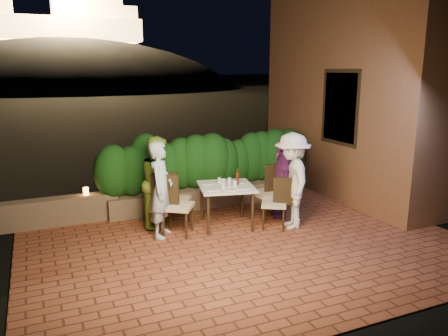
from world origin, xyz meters
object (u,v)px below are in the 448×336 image
chair_right_front (274,203)px  diner_green (159,181)px  bowl (222,181)px  diner_blue (161,190)px  chair_right_back (266,192)px  beer_bottle (237,176)px  dining_table (226,206)px  diner_white (292,181)px  chair_left_front (178,205)px  parapet_lamp (86,191)px  diner_purple (282,178)px  chair_left_back (176,199)px

chair_right_front → diner_green: bearing=4.0°
bowl → diner_blue: bearing=-166.3°
bowl → chair_right_back: size_ratio=0.15×
beer_bottle → diner_green: size_ratio=0.18×
dining_table → diner_white: diner_white is taller
chair_left_front → chair_right_back: (1.76, 0.10, -0.00)m
beer_bottle → chair_right_back: size_ratio=0.28×
dining_table → diner_blue: 1.27m
chair_right_back → diner_green: (-1.93, 0.47, 0.30)m
beer_bottle → chair_left_front: bearing=-178.0°
diner_blue → parapet_lamp: size_ratio=11.62×
chair_right_front → chair_right_back: 0.49m
bowl → diner_purple: (1.12, -0.25, -0.01)m
dining_table → chair_right_front: 0.85m
dining_table → parapet_lamp: dining_table is taller
bowl → diner_white: diner_white is taller
diner_white → diner_purple: (0.14, 0.56, -0.09)m
beer_bottle → diner_purple: 0.97m
diner_green → bowl: bearing=-71.4°
bowl → parapet_lamp: size_ratio=1.09×
diner_blue → diner_purple: diner_blue is taller
beer_bottle → chair_right_back: bearing=5.1°
diner_white → parapet_lamp: 3.77m
chair_right_front → chair_left_front: bearing=18.5°
dining_table → diner_green: diner_green is taller
dining_table → diner_purple: size_ratio=0.62×
bowl → diner_green: 1.16m
chair_right_back → diner_white: (0.19, -0.57, 0.33)m
beer_bottle → parapet_lamp: 2.82m
chair_left_front → diner_blue: 0.40m
chair_left_front → beer_bottle: bearing=35.9°
diner_white → chair_left_back: bearing=-97.1°
chair_left_back → chair_right_front: size_ratio=1.06×
diner_white → chair_right_front: bearing=-89.0°
diner_purple → chair_left_front: bearing=-66.4°
chair_left_back → chair_right_back: bearing=19.6°
chair_left_front → parapet_lamp: chair_left_front is taller
chair_left_front → diner_white: bearing=20.2°
bowl → diner_purple: size_ratio=0.10×
chair_left_front → diner_purple: diner_purple is taller
beer_bottle → chair_left_back: beer_bottle is taller
beer_bottle → bowl: size_ratio=1.94×
diner_white → diner_purple: 0.59m
chair_left_front → chair_left_back: size_ratio=1.06×
bowl → diner_purple: 1.15m
chair_left_front → chair_left_back: (0.12, 0.45, -0.03)m
parapet_lamp → diner_white: bearing=-28.6°
bowl → chair_left_back: 0.91m
chair_right_front → diner_white: diner_white is taller
diner_purple → chair_right_back: bearing=-70.2°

